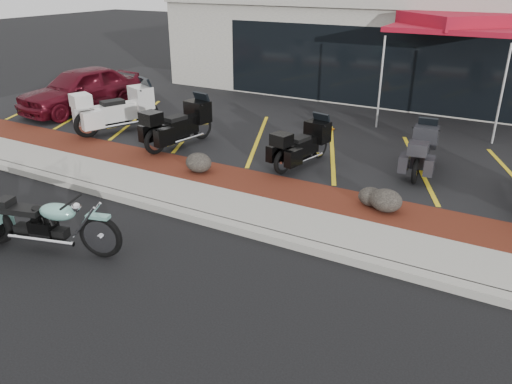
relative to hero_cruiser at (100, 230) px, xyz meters
The scene contains 17 objects.
ground 1.92m from the hero_cruiser, 32.37° to the left, with size 90.00×90.00×0.00m, color black.
curb 2.49m from the hero_cruiser, 50.40° to the left, with size 24.00×0.25×0.15m, color gray.
sidewalk 3.06m from the hero_cruiser, 58.88° to the left, with size 24.00×1.20×0.15m, color gray.
mulch_bed 4.12m from the hero_cruiser, 67.57° to the left, with size 24.00×1.20×0.16m, color #3C100D.
upper_lot 9.33m from the hero_cruiser, 80.34° to the left, with size 26.00×9.60×0.15m, color black.
dealership_building 15.61m from the hero_cruiser, 84.22° to the left, with size 18.00×8.16×4.00m.
boulder_left 3.76m from the hero_cruiser, 99.59° to the left, with size 0.63×0.53×0.45m, color black.
boulder_mid 5.17m from the hero_cruiser, 48.45° to the left, with size 0.53×0.44×0.37m, color black.
boulder_right 5.30m from the hero_cruiser, 45.03° to the left, with size 0.63×0.52×0.45m, color black.
hero_cruiser is the anchor object (origin of this frame).
touring_white 7.36m from the hero_cruiser, 124.34° to the left, with size 2.52×0.96×1.47m, color silver, non-canonical shape.
touring_black_front 6.17m from the hero_cruiser, 108.88° to the left, with size 2.26×0.86×1.32m, color black, non-canonical shape.
touring_black_mid 6.15m from the hero_cruiser, 76.41° to the left, with size 1.99×0.76×1.16m, color black, non-canonical shape.
touring_grey 7.85m from the hero_cruiser, 61.07° to the left, with size 1.96×0.75×1.14m, color #2C2C31, non-canonical shape.
parked_car 9.80m from the hero_cruiser, 138.33° to the left, with size 1.69×4.20×1.43m, color #4B0A15.
traffic_cone 8.37m from the hero_cruiser, 85.12° to the left, with size 0.35×0.35×0.47m, color #D46A07.
popup_canopy 11.79m from the hero_cruiser, 72.22° to the left, with size 4.02×4.02×3.21m.
Camera 1 is at (4.22, -6.10, 4.43)m, focal length 35.00 mm.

